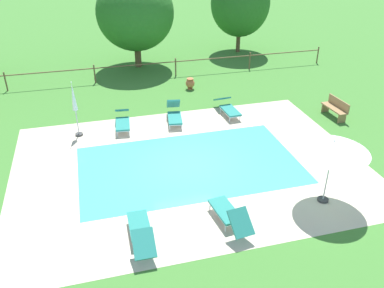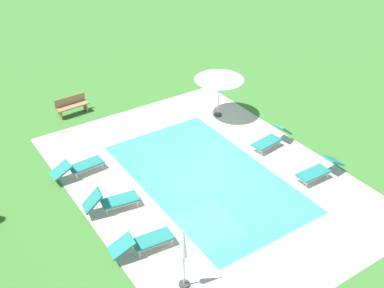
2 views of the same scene
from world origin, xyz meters
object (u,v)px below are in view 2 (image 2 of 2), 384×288
Objects in this scene: patio_umbrella_open_foreground at (219,76)px; wooden_bench_lawn_side at (72,105)px; sun_lounger_north_far at (144,241)px; sun_lounger_north_end at (271,139)px; sun_lounger_north_near_steps at (79,166)px; sun_lounger_north_mid at (112,201)px; patio_umbrella_closed_row_west at (184,247)px; sun_lounger_south_near_corner at (319,170)px.

wooden_bench_lawn_side is (3.96, 5.63, -1.58)m from patio_umbrella_open_foreground.
patio_umbrella_open_foreground is 7.06m from wooden_bench_lawn_side.
sun_lounger_north_far is 9.80m from wooden_bench_lawn_side.
patio_umbrella_open_foreground reaches higher than sun_lounger_north_end.
sun_lounger_north_near_steps is 1.05× the size of sun_lounger_north_mid.
sun_lounger_north_end is at bearing -72.35° from sun_lounger_north_far.
sun_lounger_north_mid is at bearing 90.08° from sun_lounger_north_end.
sun_lounger_north_end is at bearing -109.17° from sun_lounger_north_near_steps.
wooden_bench_lawn_side reaches higher than sun_lounger_north_near_steps.
sun_lounger_north_far is 0.88× the size of patio_umbrella_closed_row_west.
sun_lounger_north_far is 9.28m from patio_umbrella_open_foreground.
sun_lounger_north_end is at bearing -141.10° from wooden_bench_lawn_side.
wooden_bench_lawn_side is (4.72, -1.59, 0.11)m from sun_lounger_north_near_steps.
wooden_bench_lawn_side is at bearing -11.13° from sun_lounger_north_mid.
sun_lounger_north_mid is at bearing -176.82° from sun_lounger_north_near_steps.
sun_lounger_north_far is 2.25m from patio_umbrella_closed_row_west.
sun_lounger_north_near_steps is 6.98m from patio_umbrella_closed_row_west.
sun_lounger_south_near_corner is at bearing -92.56° from sun_lounger_north_far.
patio_umbrella_open_foreground is at bearing -64.45° from sun_lounger_north_mid.
sun_lounger_north_near_steps is 0.87× the size of patio_umbrella_closed_row_west.
sun_lounger_north_near_steps is 1.03× the size of sun_lounger_south_near_corner.
wooden_bench_lawn_side is at bearing -8.66° from sun_lounger_north_far.
sun_lounger_south_near_corner is at bearing -176.98° from patio_umbrella_open_foreground.
patio_umbrella_open_foreground is at bearing 4.84° from sun_lounger_north_end.
patio_umbrella_closed_row_west reaches higher than patio_umbrella_open_foreground.
sun_lounger_north_mid reaches higher than wooden_bench_lawn_side.
patio_umbrella_open_foreground is (3.38, -7.07, 1.66)m from sun_lounger_north_mid.
sun_lounger_north_mid is 7.36m from sun_lounger_north_end.
sun_lounger_north_near_steps is at bearing 96.03° from patio_umbrella_open_foreground.
sun_lounger_north_end is (0.01, -7.36, -0.01)m from sun_lounger_north_mid.
patio_umbrella_closed_row_west reaches higher than sun_lounger_north_mid.
patio_umbrella_closed_row_west is at bearing 120.87° from sun_lounger_north_end.
sun_lounger_north_end is at bearing -175.16° from patio_umbrella_open_foreground.
patio_umbrella_open_foreground reaches higher than sun_lounger_north_near_steps.
sun_lounger_north_mid is at bearing 70.11° from sun_lounger_south_near_corner.
patio_umbrella_closed_row_west is 1.59× the size of wooden_bench_lawn_side.
sun_lounger_north_near_steps is at bearing 3.18° from sun_lounger_north_mid.
sun_lounger_north_mid is (-2.62, -0.15, 0.03)m from sun_lounger_north_near_steps.
sun_lounger_north_mid is 7.86m from sun_lounger_south_near_corner.
sun_lounger_south_near_corner is 0.90× the size of patio_umbrella_open_foreground.
sun_lounger_south_near_corner is 7.42m from patio_umbrella_closed_row_west.
sun_lounger_south_near_corner is 11.65m from wooden_bench_lawn_side.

